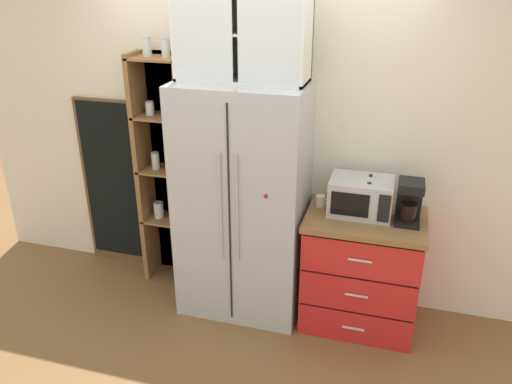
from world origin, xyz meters
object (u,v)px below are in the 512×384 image
Objects in this scene: bottle_cobalt at (368,202)px; mug_cream at (321,201)px; refrigerator at (243,201)px; coffee_maker at (409,201)px; microwave at (361,196)px; chalkboard_menu at (115,184)px; bottle_clear at (369,195)px; mug_red at (368,206)px.

mug_cream is at bearing 165.76° from bottle_cobalt.
coffee_maker is (1.19, 0.03, 0.15)m from refrigerator.
bottle_cobalt is (-0.28, -0.02, -0.04)m from coffee_maker.
microwave is 2.16m from chalkboard_menu.
bottle_clear reaches higher than mug_cream.
bottle_cobalt is at bearing -176.44° from coffee_maker.
mug_red is (0.34, -0.00, 0.00)m from mug_cream.
refrigerator is 15.23× the size of mug_red.
coffee_maker is (0.33, -0.04, 0.03)m from microwave.
bottle_clear is at bearing 1.92° from mug_cream.
refrigerator reaches higher than chalkboard_menu.
bottle_clear is at bearing 36.01° from microwave.
mug_red is (0.05, 0.03, -0.09)m from microwave.
mug_cream is at bearing 9.45° from refrigerator.
coffee_maker is 0.29m from bottle_clear.
bottle_cobalt reaches higher than mug_red.
mug_red is at bearing -0.05° from mug_cream.
refrigerator is 4.10× the size of microwave.
chalkboard_menu is at bearing 175.14° from bottle_clear.
coffee_maker is 0.28m from bottle_cobalt.
refrigerator is 0.92m from mug_red.
bottle_cobalt is 2.22m from chalkboard_menu.
refrigerator is at bearing -12.90° from chalkboard_menu.
coffee_maker is 0.30m from mug_red.
chalkboard_menu is at bearing 174.84° from mug_red.
mug_cream is at bearing -178.08° from bottle_clear.
mug_cream is 0.34m from mug_red.
refrigerator is at bearing -170.55° from mug_cream.
coffee_maker is 1.17× the size of bottle_cobalt.
chalkboard_menu is at bearing 173.82° from coffee_maker.
microwave is at bearing 4.51° from refrigerator.
bottle_cobalt is at bearing -91.18° from mug_red.
chalkboard_menu is (-1.28, 0.29, -0.13)m from refrigerator.
chalkboard_menu reaches higher than bottle_cobalt.
mug_cream is 0.40× the size of bottle_cobalt.
bottle_cobalt is at bearing -7.40° from chalkboard_menu.
bottle_clear is (0.34, 0.01, 0.08)m from mug_cream.
chalkboard_menu is at bearing 173.99° from microwave.
bottle_clear is (0.91, 0.11, 0.12)m from refrigerator.
mug_red is at bearing -5.16° from chalkboard_menu.
bottle_clear is (0.05, 0.04, -0.00)m from microwave.
coffee_maker reaches higher than mug_cream.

